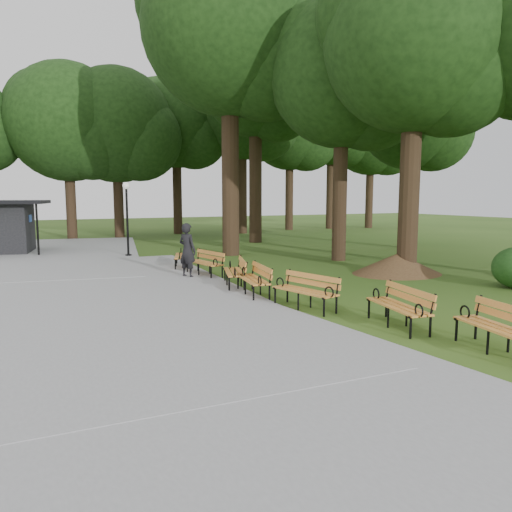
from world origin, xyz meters
name	(u,v)px	position (x,y,z in m)	size (l,w,h in m)	color
ground	(281,304)	(0.00, 0.00, 0.00)	(100.00, 100.00, 0.00)	#2D4D16
path	(102,295)	(-4.00, 3.00, 0.03)	(12.00, 38.00, 0.06)	gray
person	(187,250)	(-0.92, 4.90, 0.93)	(0.68, 0.44, 1.85)	black
lamp_post	(127,204)	(-1.63, 11.51, 2.41)	(0.32, 0.32, 3.38)	black
dirt_mound	(397,264)	(6.07, 2.42, 0.36)	(2.79, 2.79, 0.72)	#47301C
bench_0	(499,329)	(1.55, -5.12, 0.44)	(1.90, 0.64, 0.88)	orange
bench_1	(398,307)	(1.15, -3.03, 0.44)	(1.90, 0.64, 0.88)	orange
bench_2	(305,291)	(0.24, -0.77, 0.44)	(1.90, 0.64, 0.88)	orange
bench_3	(253,280)	(-0.19, 1.26, 0.44)	(1.90, 0.64, 0.88)	orange
bench_4	(234,272)	(-0.14, 2.71, 0.44)	(1.90, 0.64, 0.88)	orange
bench_5	(204,263)	(-0.28, 5.02, 0.44)	(1.90, 0.64, 0.88)	orange
bench_6	(182,256)	(-0.41, 7.24, 0.44)	(1.90, 0.64, 0.88)	orange
lawn_tree_0	(415,42)	(6.37, 2.27, 7.93)	(6.21, 6.21, 11.10)	black
lawn_tree_1	(342,74)	(6.31, 6.29, 7.74)	(6.09, 6.09, 10.83)	black
lawn_tree_2	(229,29)	(2.83, 10.00, 10.14)	(7.83, 7.83, 14.12)	black
lawn_tree_4	(255,85)	(6.60, 15.14, 9.10)	(6.14, 6.14, 12.27)	black
lawn_tree_5	(412,117)	(12.49, 8.74, 6.79)	(5.43, 5.43, 9.55)	black
tree_backdrop	(204,119)	(6.21, 22.87, 8.26)	(37.34, 9.56, 16.51)	black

